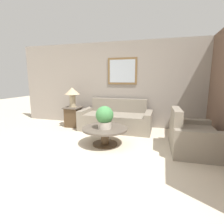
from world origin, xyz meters
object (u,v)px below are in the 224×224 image
side_table (73,116)px  potted_plant_on_table (105,117)px  coffee_table (105,132)px  table_lamp (72,93)px  armchair (191,137)px  couch_main (116,120)px

side_table → potted_plant_on_table: size_ratio=1.23×
coffee_table → table_lamp: 2.03m
side_table → potted_plant_on_table: bearing=-40.5°
side_table → armchair: bearing=-17.6°
coffee_table → side_table: side_table is taller
coffee_table → potted_plant_on_table: bearing=-76.2°
side_table → potted_plant_on_table: 1.97m
side_table → couch_main: bearing=1.8°
table_lamp → potted_plant_on_table: size_ratio=1.20×
potted_plant_on_table → side_table: bearing=139.5°
couch_main → armchair: same height
side_table → table_lamp: size_ratio=1.03×
armchair → potted_plant_on_table: bearing=94.1°
coffee_table → potted_plant_on_table: potted_plant_on_table is taller
couch_main → armchair: bearing=-29.7°
table_lamp → potted_plant_on_table: table_lamp is taller
couch_main → coffee_table: couch_main is taller
coffee_table → side_table: bearing=140.6°
table_lamp → potted_plant_on_table: 1.97m
armchair → coffee_table: bearing=92.2°
armchair → table_lamp: 3.54m
coffee_table → couch_main: bearing=93.5°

